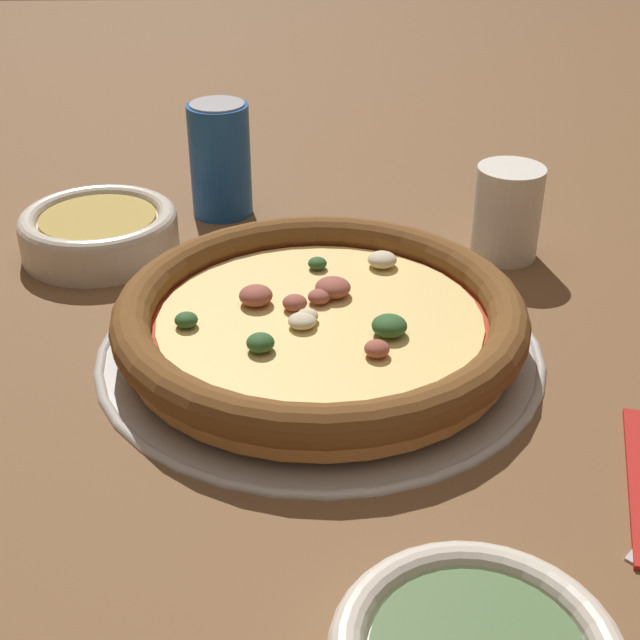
% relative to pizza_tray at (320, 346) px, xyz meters
% --- Properties ---
extents(ground_plane, '(3.00, 3.00, 0.00)m').
position_rel_pizza_tray_xyz_m(ground_plane, '(0.00, 0.00, -0.00)').
color(ground_plane, brown).
extents(pizza_tray, '(0.37, 0.37, 0.01)m').
position_rel_pizza_tray_xyz_m(pizza_tray, '(0.00, 0.00, 0.00)').
color(pizza_tray, '#B7B2A8').
rests_on(pizza_tray, ground_plane).
extents(pizza, '(0.34, 0.34, 0.04)m').
position_rel_pizza_tray_xyz_m(pizza, '(0.00, 0.00, 0.03)').
color(pizza, '#BC7F42').
rests_on(pizza, pizza_tray).
extents(bowl_near, '(0.16, 0.16, 0.05)m').
position_rel_pizza_tray_xyz_m(bowl_near, '(0.19, 0.22, 0.02)').
color(bowl_near, beige).
rests_on(bowl_near, ground_plane).
extents(drinking_cup, '(0.07, 0.07, 0.09)m').
position_rel_pizza_tray_xyz_m(drinking_cup, '(0.17, -0.19, 0.04)').
color(drinking_cup, silver).
rests_on(drinking_cup, ground_plane).
extents(beverage_can, '(0.07, 0.07, 0.12)m').
position_rel_pizza_tray_xyz_m(beverage_can, '(0.29, 0.10, 0.06)').
color(beverage_can, '#194C99').
rests_on(beverage_can, ground_plane).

